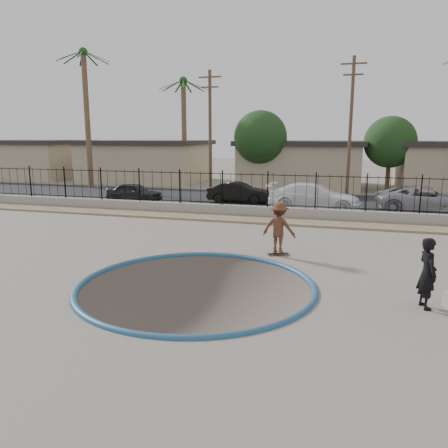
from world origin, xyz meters
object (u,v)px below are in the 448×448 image
car_a (134,192)px  car_c (314,197)px  car_b (239,192)px  skateboard (278,254)px  skater (279,230)px  videographer (427,273)px  car_d (426,199)px

car_a → car_c: bearing=-90.0°
car_a → car_b: car_b is taller
skateboard → car_b: size_ratio=0.20×
skater → car_a: 15.32m
car_a → car_c: size_ratio=0.68×
videographer → car_b: 18.27m
skateboard → car_d: car_d is taller
skater → car_c: size_ratio=0.35×
skater → skateboard: (-0.00, -0.00, -0.89)m
skater → car_a: skater is taller
skater → car_a: bearing=-34.1°
skater → videographer: bearing=146.8°
car_b → car_c: car_c is taller
skater → car_a: size_ratio=0.52×
car_a → car_d: car_d is taller
videographer → car_a: size_ratio=0.50×
videographer → car_a: bearing=29.8°
skateboard → car_d: 13.04m
car_b → skater: bearing=-162.2°
car_a → videographer: bearing=-132.5°
skater → car_d: skater is taller
car_d → videographer: bearing=168.1°
videographer → car_a: videographer is taller
car_a → car_c: 11.67m
car_d → skateboard: bearing=146.0°
car_b → skateboard: bearing=-162.2°
car_d → car_b: bearing=82.4°
car_d → car_a: bearing=89.0°
skateboard → car_d: (6.59, 11.23, 0.73)m
car_d → car_c: bearing=94.0°
skateboard → car_c: size_ratio=0.15×
skateboard → car_a: bearing=113.1°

